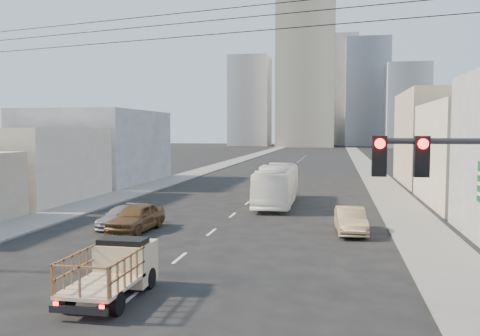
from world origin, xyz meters
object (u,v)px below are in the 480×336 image
(sedan_brown, at_px, (136,217))
(sedan_tan, at_px, (351,220))
(city_bus, at_px, (277,185))
(sedan_grey, at_px, (122,217))
(flatbed_pickup, at_px, (113,266))

(sedan_brown, xyz_separation_m, sedan_tan, (12.14, 1.73, -0.07))
(city_bus, relative_size, sedan_grey, 2.66)
(flatbed_pickup, distance_m, sedan_brown, 11.75)
(sedan_tan, height_order, sedan_grey, sedan_tan)
(sedan_grey, bearing_deg, flatbed_pickup, -61.88)
(city_bus, distance_m, sedan_grey, 13.79)
(sedan_brown, bearing_deg, flatbed_pickup, -66.76)
(flatbed_pickup, distance_m, city_bus, 23.54)
(flatbed_pickup, xyz_separation_m, sedan_tan, (8.40, 12.87, -0.36))
(flatbed_pickup, bearing_deg, sedan_grey, 112.74)
(city_bus, distance_m, sedan_brown, 13.95)
(sedan_brown, distance_m, sedan_tan, 12.26)
(city_bus, relative_size, sedan_tan, 2.51)
(sedan_brown, height_order, sedan_grey, sedan_brown)
(city_bus, relative_size, sedan_brown, 2.36)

